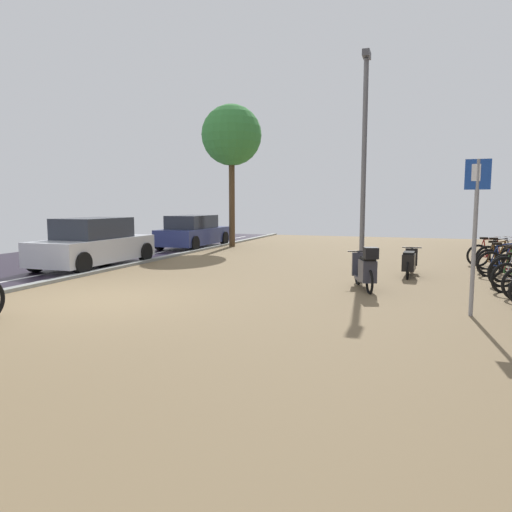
{
  "coord_description": "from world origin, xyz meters",
  "views": [
    {
      "loc": [
        5.98,
        -7.56,
        1.91
      ],
      "look_at": [
        3.32,
        0.08,
        1.0
      ],
      "focal_mm": 32.84,
      "sensor_mm": 36.0,
      "label": 1
    }
  ],
  "objects_px": {
    "bicycle_rack_06": "(498,261)",
    "bicycle_rack_07": "(499,257)",
    "parked_car_near": "(94,244)",
    "bicycle_rack_08": "(489,255)",
    "street_tree": "(232,136)",
    "bicycle_rack_05": "(503,264)",
    "parked_car_far": "(193,232)",
    "parking_sign": "(475,221)",
    "lamp_post": "(364,151)",
    "scooter_mid": "(409,263)",
    "scooter_near": "(366,270)"
  },
  "relations": [
    {
      "from": "bicycle_rack_05",
      "to": "parking_sign",
      "type": "height_order",
      "value": "parking_sign"
    },
    {
      "from": "bicycle_rack_06",
      "to": "scooter_mid",
      "type": "xyz_separation_m",
      "value": [
        -2.3,
        -1.51,
        0.03
      ]
    },
    {
      "from": "scooter_mid",
      "to": "parked_car_near",
      "type": "distance_m",
      "value": 9.18
    },
    {
      "from": "bicycle_rack_08",
      "to": "parked_car_near",
      "type": "height_order",
      "value": "parked_car_near"
    },
    {
      "from": "street_tree",
      "to": "bicycle_rack_06",
      "type": "bearing_deg",
      "value": -26.42
    },
    {
      "from": "parked_car_near",
      "to": "lamp_post",
      "type": "height_order",
      "value": "lamp_post"
    },
    {
      "from": "parking_sign",
      "to": "lamp_post",
      "type": "height_order",
      "value": "lamp_post"
    },
    {
      "from": "bicycle_rack_05",
      "to": "street_tree",
      "type": "relative_size",
      "value": 0.21
    },
    {
      "from": "parking_sign",
      "to": "bicycle_rack_08",
      "type": "bearing_deg",
      "value": 80.73
    },
    {
      "from": "bicycle_rack_07",
      "to": "parking_sign",
      "type": "xyz_separation_m",
      "value": [
        -1.34,
        -6.46,
        1.27
      ]
    },
    {
      "from": "bicycle_rack_06",
      "to": "parked_car_far",
      "type": "xyz_separation_m",
      "value": [
        -11.38,
        4.01,
        0.33
      ]
    },
    {
      "from": "bicycle_rack_05",
      "to": "parking_sign",
      "type": "relative_size",
      "value": 0.5
    },
    {
      "from": "parked_car_near",
      "to": "street_tree",
      "type": "distance_m",
      "value": 8.68
    },
    {
      "from": "bicycle_rack_06",
      "to": "lamp_post",
      "type": "bearing_deg",
      "value": -172.49
    },
    {
      "from": "bicycle_rack_08",
      "to": "street_tree",
      "type": "distance_m",
      "value": 11.4
    },
    {
      "from": "bicycle_rack_06",
      "to": "parking_sign",
      "type": "relative_size",
      "value": 0.46
    },
    {
      "from": "scooter_near",
      "to": "bicycle_rack_08",
      "type": "bearing_deg",
      "value": 59.8
    },
    {
      "from": "bicycle_rack_06",
      "to": "scooter_mid",
      "type": "relative_size",
      "value": 0.66
    },
    {
      "from": "scooter_near",
      "to": "parked_car_far",
      "type": "bearing_deg",
      "value": 136.13
    },
    {
      "from": "bicycle_rack_06",
      "to": "parked_car_far",
      "type": "bearing_deg",
      "value": 160.58
    },
    {
      "from": "scooter_mid",
      "to": "lamp_post",
      "type": "height_order",
      "value": "lamp_post"
    },
    {
      "from": "bicycle_rack_08",
      "to": "parked_car_near",
      "type": "relative_size",
      "value": 0.32
    },
    {
      "from": "lamp_post",
      "to": "street_tree",
      "type": "relative_size",
      "value": 0.99
    },
    {
      "from": "parked_car_far",
      "to": "street_tree",
      "type": "height_order",
      "value": "street_tree"
    },
    {
      "from": "parked_car_near",
      "to": "parking_sign",
      "type": "bearing_deg",
      "value": -17.16
    },
    {
      "from": "bicycle_rack_07",
      "to": "parked_car_far",
      "type": "height_order",
      "value": "parked_car_far"
    },
    {
      "from": "bicycle_rack_06",
      "to": "parked_car_near",
      "type": "relative_size",
      "value": 0.3
    },
    {
      "from": "bicycle_rack_08",
      "to": "scooter_near",
      "type": "relative_size",
      "value": 0.81
    },
    {
      "from": "bicycle_rack_07",
      "to": "street_tree",
      "type": "height_order",
      "value": "street_tree"
    },
    {
      "from": "parked_car_near",
      "to": "scooter_near",
      "type": "bearing_deg",
      "value": -9.17
    },
    {
      "from": "scooter_mid",
      "to": "street_tree",
      "type": "distance_m",
      "value": 10.93
    },
    {
      "from": "bicycle_rack_06",
      "to": "scooter_near",
      "type": "bearing_deg",
      "value": -129.21
    },
    {
      "from": "bicycle_rack_05",
      "to": "parked_car_far",
      "type": "xyz_separation_m",
      "value": [
        -11.39,
        4.77,
        0.33
      ]
    },
    {
      "from": "bicycle_rack_06",
      "to": "bicycle_rack_08",
      "type": "distance_m",
      "value": 1.52
    },
    {
      "from": "parking_sign",
      "to": "lamp_post",
      "type": "xyz_separation_m",
      "value": [
        -2.44,
        5.22,
        1.76
      ]
    },
    {
      "from": "parked_car_near",
      "to": "lamp_post",
      "type": "bearing_deg",
      "value": 14.94
    },
    {
      "from": "bicycle_rack_06",
      "to": "bicycle_rack_07",
      "type": "xyz_separation_m",
      "value": [
        0.14,
        0.76,
        0.01
      ]
    },
    {
      "from": "bicycle_rack_07",
      "to": "parked_car_far",
      "type": "relative_size",
      "value": 0.33
    },
    {
      "from": "scooter_near",
      "to": "lamp_post",
      "type": "bearing_deg",
      "value": 98.03
    },
    {
      "from": "bicycle_rack_05",
      "to": "street_tree",
      "type": "bearing_deg",
      "value": 150.21
    },
    {
      "from": "scooter_mid",
      "to": "bicycle_rack_05",
      "type": "bearing_deg",
      "value": 17.95
    },
    {
      "from": "bicycle_rack_08",
      "to": "street_tree",
      "type": "height_order",
      "value": "street_tree"
    },
    {
      "from": "parked_car_far",
      "to": "parked_car_near",
      "type": "bearing_deg",
      "value": -90.28
    },
    {
      "from": "bicycle_rack_08",
      "to": "parked_car_far",
      "type": "bearing_deg",
      "value": 167.61
    },
    {
      "from": "scooter_mid",
      "to": "parking_sign",
      "type": "distance_m",
      "value": 4.51
    },
    {
      "from": "parked_car_near",
      "to": "street_tree",
      "type": "xyz_separation_m",
      "value": [
        1.48,
        7.49,
        4.13
      ]
    },
    {
      "from": "scooter_near",
      "to": "parked_car_near",
      "type": "height_order",
      "value": "parked_car_near"
    },
    {
      "from": "parked_car_far",
      "to": "parking_sign",
      "type": "bearing_deg",
      "value": -43.68
    },
    {
      "from": "bicycle_rack_06",
      "to": "bicycle_rack_07",
      "type": "bearing_deg",
      "value": 79.85
    },
    {
      "from": "parked_car_far",
      "to": "street_tree",
      "type": "distance_m",
      "value": 4.49
    }
  ]
}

